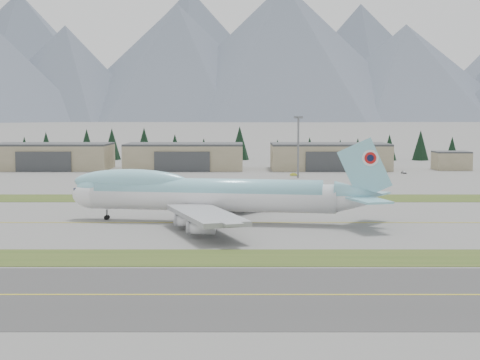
{
  "coord_description": "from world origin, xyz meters",
  "views": [
    {
      "loc": [
        8.24,
        -153.44,
        22.89
      ],
      "look_at": [
        8.08,
        11.75,
        8.0
      ],
      "focal_mm": 55.0,
      "sensor_mm": 36.0,
      "label": 1
    }
  ],
  "objects_px": {
    "boeing_747_freighter": "(209,194)",
    "hangar_center": "(185,156)",
    "service_vehicle_a": "(132,176)",
    "hangar_right": "(329,156)",
    "service_vehicle_b": "(295,176)",
    "service_vehicle_c": "(404,174)",
    "hangar_left": "(52,156)"
  },
  "relations": [
    {
      "from": "boeing_747_freighter",
      "to": "hangar_center",
      "type": "xyz_separation_m",
      "value": [
        -16.51,
        149.07,
        -0.61
      ]
    },
    {
      "from": "service_vehicle_a",
      "to": "hangar_center",
      "type": "bearing_deg",
      "value": 62.63
    },
    {
      "from": "service_vehicle_a",
      "to": "service_vehicle_b",
      "type": "height_order",
      "value": "service_vehicle_a"
    },
    {
      "from": "hangar_right",
      "to": "service_vehicle_c",
      "type": "bearing_deg",
      "value": -40.0
    },
    {
      "from": "service_vehicle_c",
      "to": "boeing_747_freighter",
      "type": "bearing_deg",
      "value": -126.72
    },
    {
      "from": "hangar_right",
      "to": "service_vehicle_c",
      "type": "distance_m",
      "value": 34.43
    },
    {
      "from": "service_vehicle_a",
      "to": "service_vehicle_b",
      "type": "relative_size",
      "value": 1.01
    },
    {
      "from": "boeing_747_freighter",
      "to": "hangar_right",
      "type": "xyz_separation_m",
      "value": [
        43.49,
        149.07,
        -0.61
      ]
    },
    {
      "from": "service_vehicle_a",
      "to": "hangar_right",
      "type": "bearing_deg",
      "value": 23.09
    },
    {
      "from": "boeing_747_freighter",
      "to": "service_vehicle_c",
      "type": "bearing_deg",
      "value": 70.63
    },
    {
      "from": "boeing_747_freighter",
      "to": "service_vehicle_a",
      "type": "bearing_deg",
      "value": 115.4
    },
    {
      "from": "hangar_left",
      "to": "hangar_center",
      "type": "distance_m",
      "value": 55.0
    },
    {
      "from": "boeing_747_freighter",
      "to": "hangar_center",
      "type": "relative_size",
      "value": 1.45
    },
    {
      "from": "service_vehicle_a",
      "to": "hangar_left",
      "type": "bearing_deg",
      "value": 138.93
    },
    {
      "from": "boeing_747_freighter",
      "to": "service_vehicle_c",
      "type": "distance_m",
      "value": 145.1
    },
    {
      "from": "boeing_747_freighter",
      "to": "service_vehicle_a",
      "type": "distance_m",
      "value": 120.97
    },
    {
      "from": "service_vehicle_b",
      "to": "service_vehicle_c",
      "type": "relative_size",
      "value": 0.98
    },
    {
      "from": "boeing_747_freighter",
      "to": "service_vehicle_a",
      "type": "relative_size",
      "value": 19.87
    },
    {
      "from": "hangar_center",
      "to": "service_vehicle_c",
      "type": "distance_m",
      "value": 88.95
    },
    {
      "from": "hangar_center",
      "to": "service_vehicle_c",
      "type": "xyz_separation_m",
      "value": [
        86.05,
        -21.86,
        -5.39
      ]
    },
    {
      "from": "hangar_left",
      "to": "hangar_center",
      "type": "bearing_deg",
      "value": 0.0
    },
    {
      "from": "boeing_747_freighter",
      "to": "service_vehicle_c",
      "type": "relative_size",
      "value": 19.71
    },
    {
      "from": "hangar_center",
      "to": "service_vehicle_a",
      "type": "xyz_separation_m",
      "value": [
        -17.01,
        -32.99,
        -5.39
      ]
    },
    {
      "from": "hangar_center",
      "to": "service_vehicle_a",
      "type": "distance_m",
      "value": 37.5
    },
    {
      "from": "boeing_747_freighter",
      "to": "service_vehicle_b",
      "type": "distance_m",
      "value": 119.54
    },
    {
      "from": "hangar_center",
      "to": "hangar_right",
      "type": "relative_size",
      "value": 1.0
    },
    {
      "from": "boeing_747_freighter",
      "to": "service_vehicle_b",
      "type": "xyz_separation_m",
      "value": [
        26.67,
        116.37,
        -6.0
      ]
    },
    {
      "from": "boeing_747_freighter",
      "to": "hangar_left",
      "type": "bearing_deg",
      "value": 124.92
    },
    {
      "from": "boeing_747_freighter",
      "to": "hangar_left",
      "type": "xyz_separation_m",
      "value": [
        -71.51,
        149.07,
        -0.61
      ]
    },
    {
      "from": "service_vehicle_b",
      "to": "service_vehicle_c",
      "type": "height_order",
      "value": "service_vehicle_b"
    },
    {
      "from": "hangar_center",
      "to": "service_vehicle_b",
      "type": "bearing_deg",
      "value": -37.14
    },
    {
      "from": "hangar_left",
      "to": "service_vehicle_a",
      "type": "xyz_separation_m",
      "value": [
        37.99,
        -32.99,
        -5.39
      ]
    }
  ]
}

